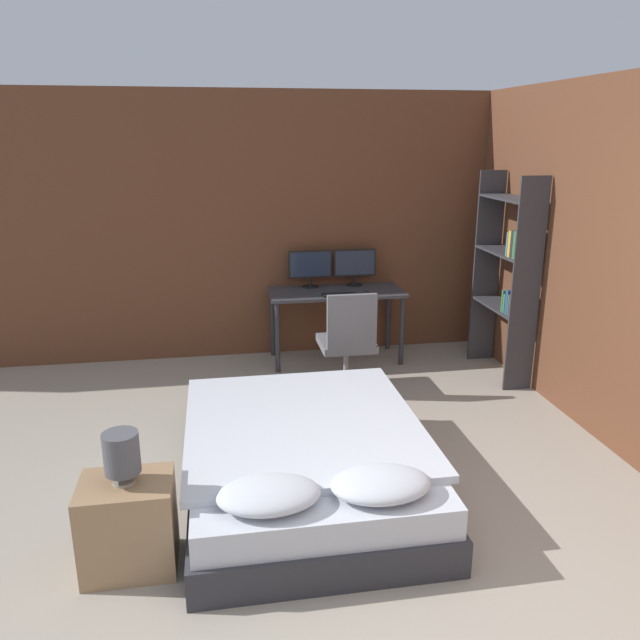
# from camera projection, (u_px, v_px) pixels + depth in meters

# --- Properties ---
(ground_plane) EXTENTS (20.00, 20.00, 0.00)m
(ground_plane) POSITION_uv_depth(u_px,v_px,m) (464.00, 627.00, 3.00)
(ground_plane) COLOR #9E9384
(wall_back) EXTENTS (12.00, 0.06, 2.70)m
(wall_back) POSITION_uv_depth(u_px,v_px,m) (320.00, 226.00, 6.49)
(wall_back) COLOR brown
(wall_back) RESTS_ON ground_plane
(wall_side_right) EXTENTS (0.06, 12.00, 2.70)m
(wall_side_right) POSITION_uv_depth(u_px,v_px,m) (639.00, 273.00, 4.32)
(wall_side_right) COLOR brown
(wall_side_right) RESTS_ON ground_plane
(bed) EXTENTS (1.53, 2.01, 0.53)m
(bed) POSITION_uv_depth(u_px,v_px,m) (306.00, 460.00, 4.07)
(bed) COLOR #2D2D33
(bed) RESTS_ON ground_plane
(nightstand) EXTENTS (0.49, 0.38, 0.51)m
(nightstand) POSITION_uv_depth(u_px,v_px,m) (129.00, 525.00, 3.36)
(nightstand) COLOR #997551
(nightstand) RESTS_ON ground_plane
(bedside_lamp) EXTENTS (0.19, 0.19, 0.29)m
(bedside_lamp) POSITION_uv_depth(u_px,v_px,m) (122.00, 454.00, 3.23)
(bedside_lamp) COLOR gray
(bedside_lamp) RESTS_ON nightstand
(desk) EXTENTS (1.37, 0.60, 0.74)m
(desk) POSITION_uv_depth(u_px,v_px,m) (336.00, 300.00, 6.36)
(desk) COLOR #38383D
(desk) RESTS_ON ground_plane
(monitor_left) EXTENTS (0.44, 0.16, 0.38)m
(monitor_left) POSITION_uv_depth(u_px,v_px,m) (310.00, 266.00, 6.42)
(monitor_left) COLOR black
(monitor_left) RESTS_ON desk
(monitor_right) EXTENTS (0.44, 0.16, 0.38)m
(monitor_right) POSITION_uv_depth(u_px,v_px,m) (355.00, 265.00, 6.50)
(monitor_right) COLOR black
(monitor_right) RESTS_ON desk
(keyboard) EXTENTS (0.35, 0.13, 0.02)m
(keyboard) POSITION_uv_depth(u_px,v_px,m) (340.00, 295.00, 6.15)
(keyboard) COLOR black
(keyboard) RESTS_ON desk
(computer_mouse) EXTENTS (0.07, 0.05, 0.04)m
(computer_mouse) POSITION_uv_depth(u_px,v_px,m) (366.00, 293.00, 6.19)
(computer_mouse) COLOR black
(computer_mouse) RESTS_ON desk
(office_chair) EXTENTS (0.52, 0.52, 0.95)m
(office_chair) POSITION_uv_depth(u_px,v_px,m) (348.00, 350.00, 5.68)
(office_chair) COLOR black
(office_chair) RESTS_ON ground_plane
(bookshelf) EXTENTS (0.27, 0.85, 1.94)m
(bookshelf) POSITION_uv_depth(u_px,v_px,m) (510.00, 269.00, 5.80)
(bookshelf) COLOR #333338
(bookshelf) RESTS_ON ground_plane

